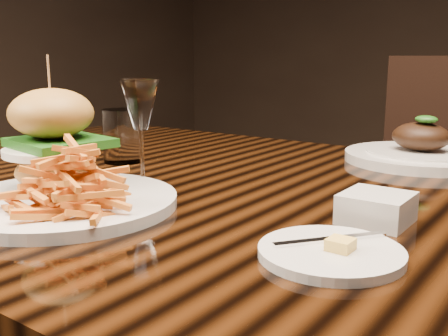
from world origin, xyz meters
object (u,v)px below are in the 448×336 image
Objects in this scene: burger_plate at (62,168)px; wine_glass at (140,109)px; dining_table at (276,242)px; far_dish at (420,153)px.

burger_plate reaches higher than wine_glass.
dining_table is at bearing 71.28° from burger_plate.
wine_glass is at bearing 109.90° from burger_plate.
dining_table is 9.74× the size of wine_glass.
wine_glass is 0.59× the size of far_dish.
dining_table is at bearing 24.36° from wine_glass.
dining_table is 5.38× the size of burger_plate.
wine_glass is at bearing -155.64° from dining_table.
wine_glass is at bearing -123.21° from far_dish.
burger_plate is 1.81× the size of wine_glass.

